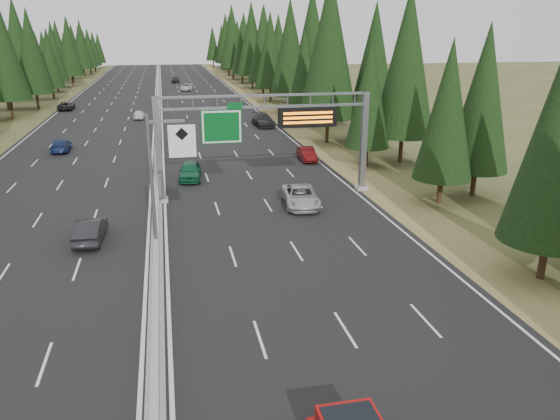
{
  "coord_description": "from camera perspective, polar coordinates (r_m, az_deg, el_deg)",
  "views": [
    {
      "loc": [
        0.94,
        -5.24,
        12.39
      ],
      "look_at": [
        6.28,
        20.0,
        3.86
      ],
      "focal_mm": 35.0,
      "sensor_mm": 36.0,
      "label": 1
    }
  ],
  "objects": [
    {
      "name": "shoulder_right",
      "position": [
        87.77,
        -0.75,
        10.2
      ],
      "size": [
        3.6,
        260.0,
        0.06
      ],
      "primitive_type": "cube",
      "color": "olive",
      "rests_on": "ground"
    },
    {
      "name": "shoulder_left",
      "position": [
        88.15,
        -24.37,
        8.63
      ],
      "size": [
        3.6,
        260.0,
        0.06
      ],
      "primitive_type": "cube",
      "color": "#3F4620",
      "rests_on": "ground"
    },
    {
      "name": "tree_row_right",
      "position": [
        77.71,
        3.89,
        16.2
      ],
      "size": [
        12.62,
        246.37,
        18.9
      ],
      "color": "black",
      "rests_on": "ground"
    },
    {
      "name": "car_ahead_far",
      "position": [
        139.6,
        -10.88,
        13.23
      ],
      "size": [
        2.2,
        4.58,
        1.51
      ],
      "primitive_type": "imported",
      "rotation": [
        0.0,
        0.0,
        -0.1
      ],
      "color": "black",
      "rests_on": "road"
    },
    {
      "name": "road",
      "position": [
        86.14,
        -12.62,
        9.62
      ],
      "size": [
        32.0,
        260.0,
        0.08
      ],
      "primitive_type": "cube",
      "color": "black",
      "rests_on": "ground"
    },
    {
      "name": "car_ahead_dkred",
      "position": [
        54.25,
        2.84,
        5.87
      ],
      "size": [
        1.53,
        4.01,
        1.31
      ],
      "primitive_type": "imported",
      "rotation": [
        0.0,
        0.0,
        -0.04
      ],
      "color": "#540C0C",
      "rests_on": "road"
    },
    {
      "name": "car_ahead_green",
      "position": [
        47.76,
        -9.37,
        4.06
      ],
      "size": [
        2.2,
        4.62,
        1.52
      ],
      "primitive_type": "imported",
      "rotation": [
        0.0,
        0.0,
        -0.09
      ],
      "color": "#145A38",
      "rests_on": "road"
    },
    {
      "name": "car_onc_far",
      "position": [
        96.14,
        -21.43,
        10.11
      ],
      "size": [
        2.29,
        4.87,
        1.35
      ],
      "primitive_type": "imported",
      "rotation": [
        0.0,
        0.0,
        3.13
      ],
      "color": "black",
      "rests_on": "road"
    },
    {
      "name": "hov_sign_pole",
      "position": [
        31.17,
        -12.25,
        3.64
      ],
      "size": [
        2.8,
        0.5,
        8.0
      ],
      "color": "slate",
      "rests_on": "road"
    },
    {
      "name": "car_onc_near",
      "position": [
        35.21,
        -19.22,
        -1.99
      ],
      "size": [
        1.71,
        4.41,
        1.43
      ],
      "primitive_type": "imported",
      "rotation": [
        0.0,
        0.0,
        3.1
      ],
      "color": "black",
      "rests_on": "road"
    },
    {
      "name": "silver_minivan",
      "position": [
        40.02,
        2.16,
        1.45
      ],
      "size": [
        2.88,
        5.41,
        1.45
      ],
      "primitive_type": "imported",
      "rotation": [
        0.0,
        0.0,
        -0.09
      ],
      "color": "#ADADB2",
      "rests_on": "road"
    },
    {
      "name": "sign_gantry",
      "position": [
        41.52,
        -0.69,
        8.42
      ],
      "size": [
        16.75,
        0.98,
        7.8
      ],
      "color": "slate",
      "rests_on": "road"
    },
    {
      "name": "car_onc_blue",
      "position": [
        62.9,
        -21.93,
        6.3
      ],
      "size": [
        2.03,
        4.63,
        1.32
      ],
      "primitive_type": "imported",
      "rotation": [
        0.0,
        0.0,
        3.18
      ],
      "color": "navy",
      "rests_on": "road"
    },
    {
      "name": "car_onc_white",
      "position": [
        82.94,
        -14.5,
        9.63
      ],
      "size": [
        1.73,
        3.83,
        1.28
      ],
      "primitive_type": "imported",
      "rotation": [
        0.0,
        0.0,
        3.08
      ],
      "color": "white",
      "rests_on": "road"
    },
    {
      "name": "car_ahead_white",
      "position": [
        120.97,
        -9.76,
        12.54
      ],
      "size": [
        2.79,
        5.37,
        1.45
      ],
      "primitive_type": "imported",
      "rotation": [
        0.0,
        0.0,
        -0.08
      ],
      "color": "silver",
      "rests_on": "road"
    },
    {
      "name": "car_ahead_dkgrey",
      "position": [
        74.1,
        -1.76,
        9.36
      ],
      "size": [
        2.57,
        5.74,
        1.63
      ],
      "primitive_type": "imported",
      "rotation": [
        0.0,
        0.0,
        0.05
      ],
      "color": "black",
      "rests_on": "road"
    },
    {
      "name": "median_barrier",
      "position": [
        86.08,
        -12.63,
        9.87
      ],
      "size": [
        0.7,
        260.0,
        0.85
      ],
      "color": "gray",
      "rests_on": "road"
    }
  ]
}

